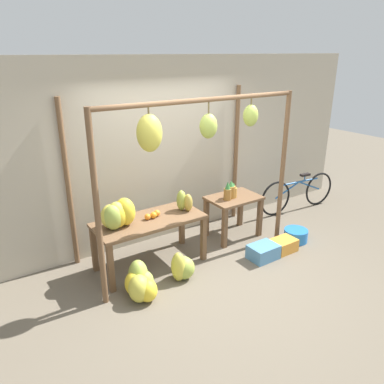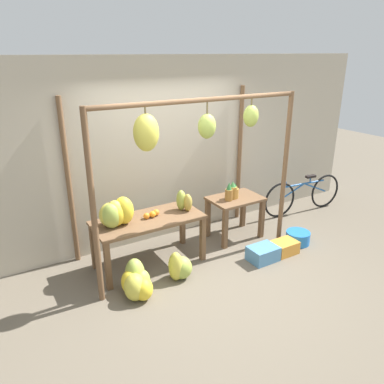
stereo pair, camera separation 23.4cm
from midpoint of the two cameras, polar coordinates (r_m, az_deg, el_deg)
The scene contains 15 objects.
ground_plane at distance 5.17m, azimuth 4.67°, elevation -12.68°, with size 20.00×20.00×0.00m, color #665B4C.
shop_wall_back at distance 5.76m, azimuth -3.49°, elevation 6.17°, with size 8.00×0.08×2.80m.
stall_awning at distance 4.81m, azimuth 0.25°, elevation 6.88°, with size 2.96×1.25×2.32m.
display_table_main at distance 5.17m, azimuth -5.37°, elevation -5.11°, with size 1.50×0.68×0.70m.
display_table_side at distance 5.99m, azimuth 7.70°, elevation -2.24°, with size 0.82×0.58×0.68m.
banana_pile_on_table at distance 4.91m, azimuth -10.27°, elevation -3.26°, with size 0.55×0.40×0.37m.
orange_pile at distance 5.15m, azimuth -4.78°, elevation -3.40°, with size 0.25×0.12×0.09m.
pineapple_cluster at distance 5.83m, azimuth 7.27°, elevation 0.03°, with size 0.26×0.16×0.30m.
banana_pile_ground_left at distance 4.77m, azimuth -7.04°, elevation -13.49°, with size 0.47×0.56×0.43m.
banana_pile_ground_right at distance 5.02m, azimuth -0.64°, elevation -11.40°, with size 0.40×0.39×0.41m.
fruit_crate_white at distance 5.57m, azimuth 11.96°, elevation -9.18°, with size 0.41×0.31×0.21m.
blue_bucket at distance 6.17m, azimuth 16.88°, elevation -6.66°, with size 0.37×0.37×0.19m.
parked_bicycle at distance 7.27m, azimuth 17.47°, elevation -0.38°, with size 1.73×0.20×0.70m.
papaya_pile at distance 5.31m, azimuth 0.13°, elevation -1.47°, with size 0.25×0.26×0.30m.
fruit_crate_purple at distance 5.84m, azimuth 15.02°, elevation -8.14°, with size 0.37×0.28×0.19m.
Camera 2 is at (-2.48, -3.54, 2.84)m, focal length 35.00 mm.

